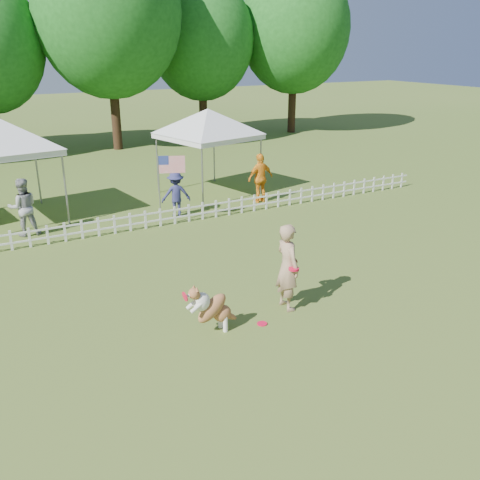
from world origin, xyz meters
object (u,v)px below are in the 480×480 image
(dog, at_px, (213,308))
(spectator_a, at_px, (23,207))
(canopy_tent_right, at_px, (209,153))
(flag_pole, at_px, (159,191))
(frisbee_on_turf, at_px, (262,324))
(canopy_tent_left, at_px, (2,171))
(spectator_b, at_px, (176,194))
(handler, at_px, (288,267))
(spectator_c, at_px, (260,178))

(dog, height_order, spectator_a, spectator_a)
(canopy_tent_right, height_order, flag_pole, canopy_tent_right)
(dog, xyz_separation_m, spectator_a, (-2.46, 8.11, 0.34))
(frisbee_on_turf, height_order, canopy_tent_left, canopy_tent_left)
(dog, height_order, frisbee_on_turf, dog)
(canopy_tent_left, distance_m, flag_pole, 5.20)
(canopy_tent_right, bearing_deg, spectator_b, -149.57)
(handler, xyz_separation_m, dog, (-1.92, -0.21, -0.43))
(canopy_tent_right, relative_size, flag_pole, 1.37)
(handler, bearing_deg, spectator_b, -1.55)
(dog, relative_size, canopy_tent_right, 0.35)
(handler, relative_size, canopy_tent_right, 0.61)
(canopy_tent_right, bearing_deg, spectator_a, -179.14)
(canopy_tent_right, bearing_deg, frisbee_on_turf, -122.72)
(dog, bearing_deg, spectator_c, 50.28)
(canopy_tent_right, xyz_separation_m, spectator_c, (1.14, -2.03, -0.69))
(flag_pole, height_order, spectator_c, flag_pole)
(spectator_a, bearing_deg, canopy_tent_right, -163.93)
(canopy_tent_left, bearing_deg, spectator_c, -21.19)
(canopy_tent_left, xyz_separation_m, spectator_c, (8.52, -2.05, -0.77))
(canopy_tent_left, bearing_deg, dog, -82.16)
(dog, height_order, canopy_tent_left, canopy_tent_left)
(flag_pole, bearing_deg, frisbee_on_turf, -73.54)
(canopy_tent_left, distance_m, canopy_tent_right, 7.38)
(spectator_a, xyz_separation_m, spectator_c, (8.23, -0.26, 0.01))
(handler, bearing_deg, frisbee_on_turf, 116.65)
(spectator_a, height_order, spectator_b, spectator_a)
(frisbee_on_turf, height_order, spectator_a, spectator_a)
(canopy_tent_right, distance_m, flag_pole, 4.32)
(spectator_a, xyz_separation_m, spectator_b, (4.82, -0.39, -0.12))
(canopy_tent_left, height_order, spectator_a, canopy_tent_left)
(dog, xyz_separation_m, canopy_tent_left, (-2.75, 9.90, 1.13))
(frisbee_on_turf, xyz_separation_m, spectator_b, (1.31, 7.91, 0.76))
(spectator_c, bearing_deg, flag_pole, 6.81)
(canopy_tent_left, height_order, canopy_tent_right, canopy_tent_left)
(flag_pole, xyz_separation_m, spectator_a, (-3.95, 1.17, -0.27))
(frisbee_on_turf, relative_size, spectator_a, 0.12)
(frisbee_on_turf, relative_size, canopy_tent_right, 0.07)
(handler, height_order, canopy_tent_right, canopy_tent_right)
(dog, xyz_separation_m, frisbee_on_turf, (1.05, -0.19, -0.54))
(handler, relative_size, spectator_c, 1.08)
(frisbee_on_turf, xyz_separation_m, canopy_tent_right, (3.58, 10.07, 1.59))
(flag_pole, bearing_deg, dog, -82.15)
(dog, relative_size, frisbee_on_turf, 5.07)
(handler, bearing_deg, spectator_c, -24.94)
(spectator_a, bearing_deg, flag_pole, 165.52)
(canopy_tent_right, bearing_deg, flag_pole, -149.96)
(frisbee_on_turf, bearing_deg, spectator_a, 112.93)
(flag_pole, relative_size, spectator_c, 1.29)
(canopy_tent_left, height_order, spectator_b, canopy_tent_left)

